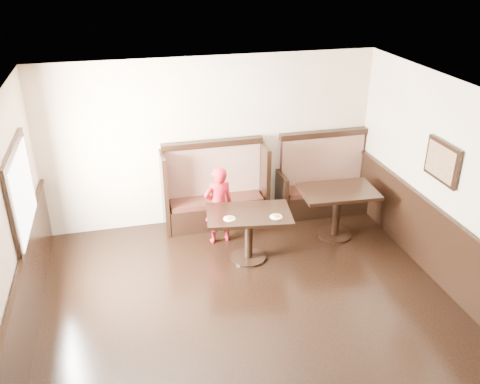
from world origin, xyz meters
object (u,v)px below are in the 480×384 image
object	(u,v)px
booth_main	(215,195)
table_neighbor	(337,202)
child	(219,205)
table_main	(249,224)
booth_neighbor	(323,185)

from	to	relation	value
booth_main	table_neighbor	world-z (taller)	booth_main
table_neighbor	child	size ratio (longest dim) A/B	0.95
table_main	child	world-z (taller)	child
table_main	child	distance (m)	0.69
booth_neighbor	table_neighbor	xyz separation A→B (m)	(-0.13, -0.90, 0.14)
table_main	table_neighbor	distance (m)	1.58
booth_neighbor	child	size ratio (longest dim) A/B	1.27
table_neighbor	child	world-z (taller)	child
booth_neighbor	table_neighbor	distance (m)	0.92
booth_main	table_main	bearing A→B (deg)	-77.76
booth_main	child	distance (m)	0.64
booth_main	booth_neighbor	distance (m)	1.95
booth_main	table_neighbor	xyz separation A→B (m)	(1.82, -0.90, 0.09)
booth_neighbor	table_main	xyz separation A→B (m)	(-1.68, -1.22, 0.12)
booth_neighbor	child	bearing A→B (deg)	-162.79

